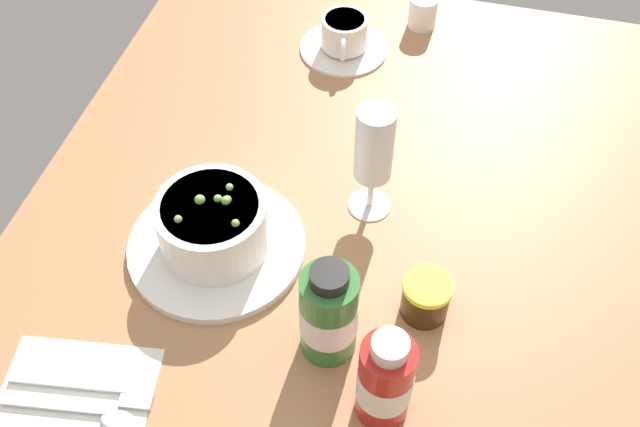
# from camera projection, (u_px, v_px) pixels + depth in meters

# --- Properties ---
(ground_plane) EXTENTS (1.10, 0.84, 0.03)m
(ground_plane) POSITION_uv_depth(u_px,v_px,m) (336.00, 234.00, 0.96)
(ground_plane) COLOR #A8754C
(porridge_bowl) EXTENTS (0.23, 0.23, 0.09)m
(porridge_bowl) POSITION_uv_depth(u_px,v_px,m) (214.00, 229.00, 0.89)
(porridge_bowl) COLOR white
(porridge_bowl) RESTS_ON ground_plane
(cutlery_setting) EXTENTS (0.16, 0.19, 0.01)m
(cutlery_setting) POSITION_uv_depth(u_px,v_px,m) (78.00, 397.00, 0.79)
(cutlery_setting) COLOR white
(cutlery_setting) RESTS_ON ground_plane
(coffee_cup) EXTENTS (0.14, 0.14, 0.06)m
(coffee_cup) POSITION_uv_depth(u_px,v_px,m) (344.00, 37.00, 1.16)
(coffee_cup) COLOR white
(coffee_cup) RESTS_ON ground_plane
(creamer_jug) EXTENTS (0.05, 0.05, 0.06)m
(creamer_jug) POSITION_uv_depth(u_px,v_px,m) (422.00, 12.00, 1.20)
(creamer_jug) COLOR white
(creamer_jug) RESTS_ON ground_plane
(wine_glass) EXTENTS (0.06, 0.06, 0.17)m
(wine_glass) POSITION_uv_depth(u_px,v_px,m) (374.00, 149.00, 0.88)
(wine_glass) COLOR white
(wine_glass) RESTS_ON ground_plane
(jam_jar) EXTENTS (0.06, 0.06, 0.06)m
(jam_jar) POSITION_uv_depth(u_px,v_px,m) (426.00, 297.00, 0.84)
(jam_jar) COLOR #35230C
(jam_jar) RESTS_ON ground_plane
(sauce_bottle_red) EXTENTS (0.06, 0.06, 0.14)m
(sauce_bottle_red) POSITION_uv_depth(u_px,v_px,m) (385.00, 380.00, 0.74)
(sauce_bottle_red) COLOR #B21E19
(sauce_bottle_red) RESTS_ON ground_plane
(sauce_bottle_green) EXTENTS (0.07, 0.07, 0.15)m
(sauce_bottle_green) POSITION_uv_depth(u_px,v_px,m) (329.00, 313.00, 0.79)
(sauce_bottle_green) COLOR #337233
(sauce_bottle_green) RESTS_ON ground_plane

